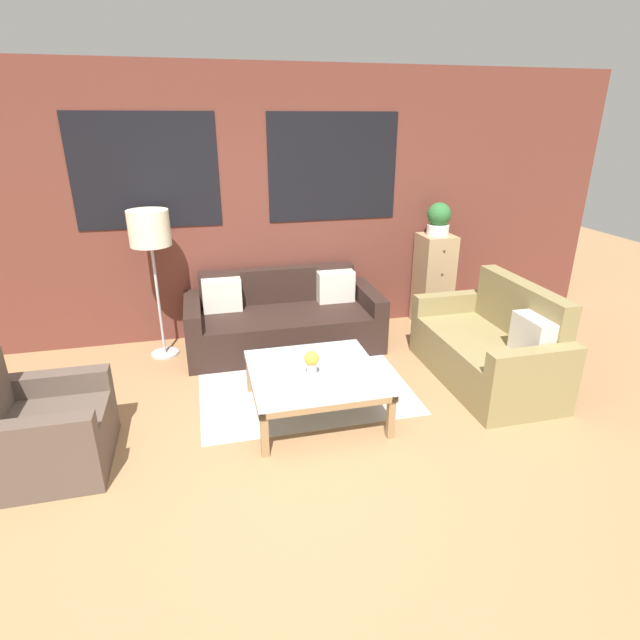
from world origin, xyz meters
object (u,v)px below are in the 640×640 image
at_px(settee_vintage, 491,349).
at_px(flower_vase, 312,361).
at_px(couch_dark, 283,321).
at_px(floor_lamp, 150,233).
at_px(drawer_cabinet, 433,280).
at_px(armchair_corner, 41,432).
at_px(coffee_table, 315,376).
at_px(potted_plant, 439,219).

bearing_deg(settee_vintage, flower_vase, -172.24).
xyz_separation_m(couch_dark, flower_vase, (-0.02, -1.44, 0.23)).
height_order(couch_dark, settee_vintage, settee_vintage).
height_order(floor_lamp, drawer_cabinet, floor_lamp).
relative_size(floor_lamp, flower_vase, 7.15).
bearing_deg(armchair_corner, drawer_cabinet, 25.67).
height_order(settee_vintage, coffee_table, settee_vintage).
bearing_deg(couch_dark, flower_vase, -90.78).
xyz_separation_m(armchair_corner, drawer_cabinet, (3.78, 1.82, 0.26)).
bearing_deg(settee_vintage, drawer_cabinet, 86.59).
bearing_deg(flower_vase, floor_lamp, 128.99).
distance_m(floor_lamp, flower_vase, 2.09).
height_order(couch_dark, floor_lamp, floor_lamp).
distance_m(coffee_table, potted_plant, 2.56).
bearing_deg(flower_vase, couch_dark, 89.22).
bearing_deg(floor_lamp, coffee_table, -48.93).
bearing_deg(armchair_corner, potted_plant, 25.67).
bearing_deg(flower_vase, armchair_corner, -175.21).
bearing_deg(coffee_table, armchair_corner, -173.47).
xyz_separation_m(couch_dark, settee_vintage, (1.73, -1.20, 0.03)).
height_order(coffee_table, floor_lamp, floor_lamp).
relative_size(settee_vintage, armchair_corner, 1.81).
xyz_separation_m(coffee_table, floor_lamp, (-1.26, 1.45, 0.93)).
relative_size(couch_dark, flower_vase, 9.65).
distance_m(couch_dark, floor_lamp, 1.59).
xyz_separation_m(armchair_corner, flower_vase, (1.95, 0.16, 0.23)).
relative_size(coffee_table, floor_lamp, 0.70).
xyz_separation_m(settee_vintage, potted_plant, (0.08, 1.42, 0.94)).
relative_size(settee_vintage, flower_vase, 7.30).
height_order(settee_vintage, drawer_cabinet, drawer_cabinet).
bearing_deg(drawer_cabinet, armchair_corner, -154.33).
relative_size(drawer_cabinet, potted_plant, 2.96).
distance_m(couch_dark, potted_plant, 2.06).
relative_size(coffee_table, potted_plant, 2.88).
bearing_deg(flower_vase, drawer_cabinet, 42.11).
bearing_deg(settee_vintage, floor_lamp, 156.75).
distance_m(potted_plant, flower_vase, 2.58).
xyz_separation_m(drawer_cabinet, flower_vase, (-1.83, -1.65, -0.03)).
bearing_deg(drawer_cabinet, flower_vase, -137.89).
height_order(drawer_cabinet, flower_vase, drawer_cabinet).
xyz_separation_m(settee_vintage, drawer_cabinet, (0.08, 1.42, 0.22)).
height_order(drawer_cabinet, potted_plant, potted_plant).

